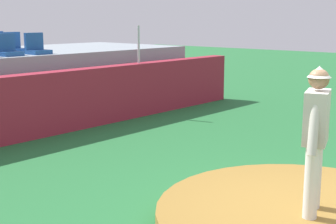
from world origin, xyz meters
TOP-DOWN VIEW (x-y plane):
  - pitchers_mound at (0.00, 0.00)m, footprint 3.71×3.71m
  - pitcher at (-0.06, -0.03)m, footprint 0.75×0.39m
  - brick_barrier at (0.00, 6.46)m, footprint 14.45×0.40m
  - fence_post_right at (3.66, 6.46)m, footprint 0.06×0.06m
  - stadium_chair_3 at (0.67, 7.66)m, footprint 0.48×0.44m
  - stadium_chair_4 at (1.42, 7.63)m, footprint 0.48×0.44m
  - stadium_chair_9 at (1.37, 8.56)m, footprint 0.48×0.44m

SIDE VIEW (x-z plane):
  - pitchers_mound at x=0.00m, z-range 0.00..0.25m
  - brick_barrier at x=0.00m, z-range 0.00..1.36m
  - pitcher at x=-0.06m, z-range 0.39..2.11m
  - stadium_chair_3 at x=0.67m, z-range 1.57..2.07m
  - stadium_chair_4 at x=1.42m, z-range 1.57..2.07m
  - stadium_chair_9 at x=1.37m, z-range 1.57..2.07m
  - fence_post_right at x=3.66m, z-range 1.36..2.32m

